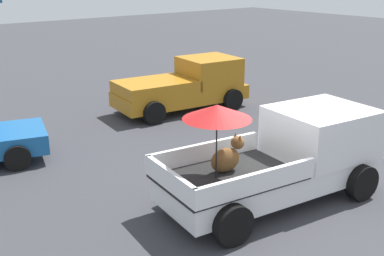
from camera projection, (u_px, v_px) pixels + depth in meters
name	position (u px, v px, depth m)	size (l,w,h in m)	color
ground_plane	(270.00, 200.00, 10.55)	(80.00, 80.00, 0.00)	#38383D
pickup_truck_main	(287.00, 155.00, 10.45)	(5.24, 2.75, 2.40)	black
pickup_truck_red	(186.00, 86.00, 17.17)	(4.97, 2.58, 1.80)	black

